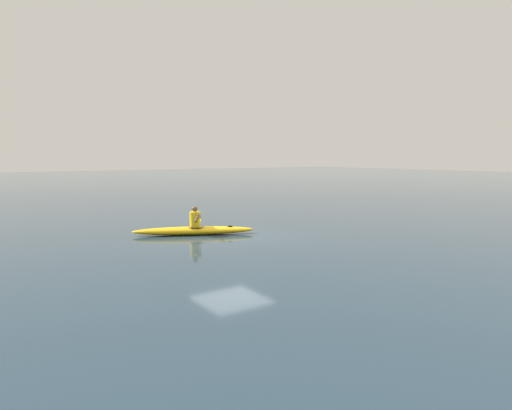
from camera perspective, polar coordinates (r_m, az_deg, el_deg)
name	(u,v)px	position (r m, az deg, el deg)	size (l,w,h in m)	color
ground_plane	(231,235)	(16.25, -3.33, -4.06)	(160.00, 160.00, 0.00)	#233847
kayak	(194,231)	(16.54, -8.26, -3.38)	(4.41, 2.70, 0.31)	#EAB214
kayaker	(195,218)	(16.47, -8.05, -1.73)	(1.13, 2.15, 0.79)	yellow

